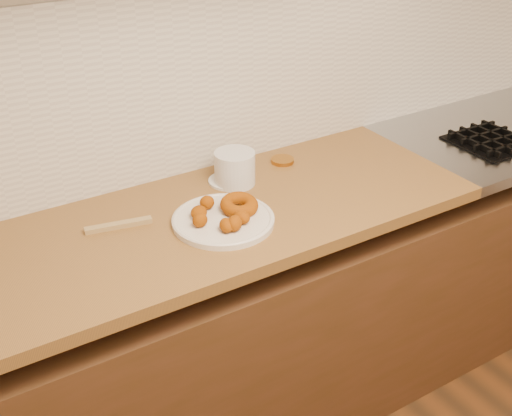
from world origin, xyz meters
name	(u,v)px	position (x,y,z in m)	size (l,w,h in m)	color
wall_back	(250,26)	(0.00, 2.00, 1.35)	(4.00, 0.02, 2.70)	tan
base_cabinet	(295,312)	(0.00, 1.69, 0.39)	(3.60, 0.60, 0.77)	#4D2C1B
butcher_block	(108,251)	(-0.65, 1.69, 0.88)	(2.30, 0.62, 0.04)	brown
backsplash	(252,72)	(0.00, 1.99, 1.20)	(3.60, 0.02, 0.60)	beige
donut_plate	(223,220)	(-0.32, 1.63, 0.91)	(0.30, 0.30, 0.02)	silver
ring_donut	(239,205)	(-0.26, 1.64, 0.94)	(0.11, 0.11, 0.04)	#8A3E00
fried_dough_chunks	(218,217)	(-0.34, 1.61, 0.94)	(0.16, 0.21, 0.04)	#8A3E00
plastic_tub	(235,168)	(-0.16, 1.82, 0.95)	(0.13, 0.13, 0.11)	silver
tub_lid	(229,181)	(-0.18, 1.84, 0.90)	(0.14, 0.14, 0.01)	silver
brass_jar_lid	(282,160)	(0.05, 1.87, 0.91)	(0.08, 0.08, 0.01)	#AD7126
wooden_utensil	(119,225)	(-0.59, 1.76, 0.91)	(0.19, 0.02, 0.02)	#9D814E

